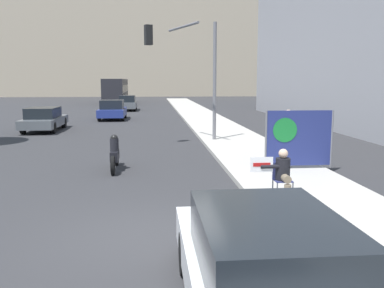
{
  "coord_description": "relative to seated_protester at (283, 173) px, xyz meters",
  "views": [
    {
      "loc": [
        0.03,
        -7.68,
        2.89
      ],
      "look_at": [
        1.21,
        4.81,
        1.03
      ],
      "focal_mm": 40.0,
      "sensor_mm": 36.0,
      "label": 1
    }
  ],
  "objects": [
    {
      "name": "ground_plane",
      "position": [
        -3.05,
        -1.82,
        -0.77
      ],
      "size": [
        160.0,
        160.0,
        0.0
      ],
      "primitive_type": "plane",
      "color": "#303033"
    },
    {
      "name": "sidewalk_curb",
      "position": [
        0.9,
        13.18,
        -0.7
      ],
      "size": [
        3.17,
        90.0,
        0.15
      ],
      "primitive_type": "cube",
      "color": "#B7B2A8",
      "rests_on": "ground_plane"
    },
    {
      "name": "building_backdrop_far",
      "position": [
        -5.05,
        76.16,
        15.89
      ],
      "size": [
        52.0,
        12.0,
        33.33
      ],
      "color": "tan",
      "rests_on": "ground_plane"
    },
    {
      "name": "seated_protester",
      "position": [
        0.0,
        0.0,
        0.0
      ],
      "size": [
        1.0,
        0.77,
        1.17
      ],
      "rotation": [
        0.0,
        0.0,
        0.13
      ],
      "color": "#474C56",
      "rests_on": "sidewalk_curb"
    },
    {
      "name": "pedestrian_behind",
      "position": [
        1.88,
        5.51,
        0.25
      ],
      "size": [
        0.34,
        0.34,
        1.71
      ],
      "rotation": [
        0.0,
        0.0,
        1.8
      ],
      "color": "black",
      "rests_on": "sidewalk_curb"
    },
    {
      "name": "protest_banner",
      "position": [
        1.54,
        3.36,
        0.35
      ],
      "size": [
        2.18,
        0.06,
        1.83
      ],
      "color": "slate",
      "rests_on": "sidewalk_curb"
    },
    {
      "name": "traffic_light_pole",
      "position": [
        -1.28,
        9.96,
        3.06
      ],
      "size": [
        3.3,
        3.06,
        5.4
      ],
      "color": "slate",
      "rests_on": "sidewalk_curb"
    },
    {
      "name": "parked_car_curbside",
      "position": [
        -1.72,
        -4.86,
        -0.07
      ],
      "size": [
        1.82,
        4.52,
        1.4
      ],
      "color": "white",
      "rests_on": "ground_plane"
    },
    {
      "name": "car_on_road_nearest",
      "position": [
        -9.29,
        16.05,
        -0.08
      ],
      "size": [
        1.85,
        4.74,
        1.37
      ],
      "color": "#565B60",
      "rests_on": "ground_plane"
    },
    {
      "name": "car_on_road_midblock",
      "position": [
        -5.98,
        23.09,
        -0.04
      ],
      "size": [
        1.9,
        4.29,
        1.48
      ],
      "color": "navy",
      "rests_on": "ground_plane"
    },
    {
      "name": "car_on_road_distant",
      "position": [
        -5.4,
        33.08,
        -0.03
      ],
      "size": [
        1.71,
        4.54,
        1.49
      ],
      "color": "#565B60",
      "rests_on": "ground_plane"
    },
    {
      "name": "city_bus_on_road",
      "position": [
        -7.62,
        46.81,
        1.03
      ],
      "size": [
        2.48,
        11.72,
        3.13
      ],
      "color": "#232328",
      "rests_on": "ground_plane"
    },
    {
      "name": "motorcycle_on_road",
      "position": [
        -4.24,
        4.4,
        -0.26
      ],
      "size": [
        0.28,
        2.13,
        1.18
      ],
      "color": "black",
      "rests_on": "ground_plane"
    }
  ]
}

